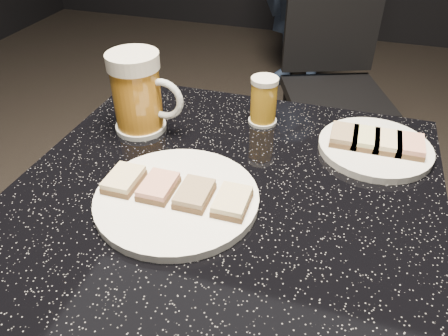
{
  "coord_description": "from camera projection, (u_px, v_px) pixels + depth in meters",
  "views": [
    {
      "loc": [
        0.16,
        -0.53,
        1.21
      ],
      "look_at": [
        0.0,
        0.0,
        0.8
      ],
      "focal_mm": 35.0,
      "sensor_mm": 36.0,
      "label": 1
    }
  ],
  "objects": [
    {
      "name": "plate_large",
      "position": [
        177.0,
        198.0,
        0.69
      ],
      "size": [
        0.26,
        0.26,
        0.01
      ],
      "primitive_type": "cylinder",
      "color": "white",
      "rests_on": "table"
    },
    {
      "name": "plate_small",
      "position": [
        375.0,
        148.0,
        0.81
      ],
      "size": [
        0.21,
        0.21,
        0.01
      ],
      "primitive_type": "cylinder",
      "color": "white",
      "rests_on": "table"
    },
    {
      "name": "table",
      "position": [
        224.0,
        287.0,
        0.86
      ],
      "size": [
        0.7,
        0.7,
        0.75
      ],
      "color": "black",
      "rests_on": "floor"
    },
    {
      "name": "beer_mug",
      "position": [
        138.0,
        93.0,
        0.83
      ],
      "size": [
        0.15,
        0.1,
        0.16
      ],
      "color": "silver",
      "rests_on": "table"
    },
    {
      "name": "beer_tumbler",
      "position": [
        264.0,
        101.0,
        0.87
      ],
      "size": [
        0.06,
        0.06,
        0.1
      ],
      "color": "silver",
      "rests_on": "table"
    },
    {
      "name": "chair",
      "position": [
        333.0,
        80.0,
        1.66
      ],
      "size": [
        0.47,
        0.47,
        0.85
      ],
      "color": "black",
      "rests_on": "floor"
    },
    {
      "name": "canapes_on_plate_large",
      "position": [
        176.0,
        190.0,
        0.68
      ],
      "size": [
        0.23,
        0.07,
        0.02
      ],
      "color": "#4C3521",
      "rests_on": "plate_large"
    },
    {
      "name": "canapes_on_plate_small",
      "position": [
        377.0,
        140.0,
        0.8
      ],
      "size": [
        0.17,
        0.07,
        0.02
      ],
      "color": "#4C3521",
      "rests_on": "plate_small"
    }
  ]
}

